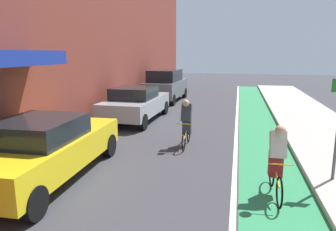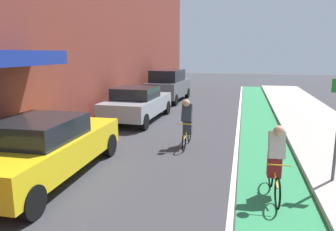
{
  "view_description": "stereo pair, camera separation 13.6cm",
  "coord_description": "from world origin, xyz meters",
  "views": [
    {
      "loc": [
        1.91,
        1.75,
        3.02
      ],
      "look_at": [
        -0.03,
        10.35,
        1.24
      ],
      "focal_mm": 33.32,
      "sensor_mm": 36.0,
      "label": 1
    },
    {
      "loc": [
        2.04,
        1.78,
        3.02
      ],
      "look_at": [
        -0.03,
        10.35,
        1.24
      ],
      "focal_mm": 33.32,
      "sensor_mm": 36.0,
      "label": 2
    }
  ],
  "objects": [
    {
      "name": "parked_suv_gray",
      "position": [
        -2.57,
        20.93,
        1.02
      ],
      "size": [
        2.08,
        4.52,
        1.98
      ],
      "color": "#595B60",
      "rests_on": "ground"
    },
    {
      "name": "parked_sedan_silver",
      "position": [
        -2.57,
        14.96,
        0.79
      ],
      "size": [
        2.1,
        4.56,
        1.53
      ],
      "color": "#9EA0A8",
      "rests_on": "ground"
    },
    {
      "name": "cyclist_mid",
      "position": [
        2.77,
        8.34,
        0.81
      ],
      "size": [
        0.48,
        1.69,
        1.6
      ],
      "color": "black",
      "rests_on": "ground"
    },
    {
      "name": "parked_sedan_yellow_cab",
      "position": [
        -2.57,
        8.09,
        0.79
      ],
      "size": [
        2.11,
        4.85,
        1.53
      ],
      "color": "yellow",
      "rests_on": "ground"
    },
    {
      "name": "cyclist_trailing",
      "position": [
        0.33,
        11.5,
        0.8
      ],
      "size": [
        0.48,
        1.65,
        1.58
      ],
      "color": "black",
      "rests_on": "ground"
    },
    {
      "name": "bike_lane_paint",
      "position": [
        2.82,
        14.49,
        0.0
      ],
      "size": [
        1.6,
        32.99,
        0.0
      ],
      "primitive_type": "cube",
      "color": "#2D8451",
      "rests_on": "ground"
    },
    {
      "name": "ground_plane",
      "position": [
        0.0,
        12.49,
        0.0
      ],
      "size": [
        72.58,
        72.58,
        0.0
      ],
      "primitive_type": "plane",
      "color": "#38383D"
    },
    {
      "name": "sidewalk_right",
      "position": [
        5.13,
        14.49,
        0.07
      ],
      "size": [
        3.02,
        32.99,
        0.14
      ],
      "primitive_type": "cube",
      "color": "#A8A59E",
      "rests_on": "ground"
    },
    {
      "name": "lane_divider_stripe",
      "position": [
        1.92,
        14.49,
        0.0
      ],
      "size": [
        0.12,
        32.99,
        0.0
      ],
      "primitive_type": "cube",
      "color": "white",
      "rests_on": "ground"
    }
  ]
}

